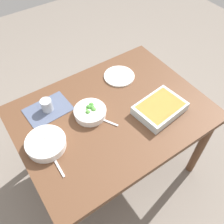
% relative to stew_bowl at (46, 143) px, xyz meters
% --- Properties ---
extents(ground_plane, '(6.00, 6.00, 0.00)m').
position_rel_stew_bowl_xyz_m(ground_plane, '(-0.45, 0.00, -0.77)').
color(ground_plane, slate).
extents(dining_table, '(1.20, 0.90, 0.74)m').
position_rel_stew_bowl_xyz_m(dining_table, '(-0.45, 0.00, -0.12)').
color(dining_table, brown).
rests_on(dining_table, ground_plane).
extents(placemat, '(0.29, 0.22, 0.00)m').
position_rel_stew_bowl_xyz_m(placemat, '(-0.12, -0.24, -0.03)').
color(placemat, '#4C5670').
rests_on(placemat, dining_table).
extents(stew_bowl, '(0.23, 0.23, 0.06)m').
position_rel_stew_bowl_xyz_m(stew_bowl, '(0.00, 0.00, 0.00)').
color(stew_bowl, white).
rests_on(stew_bowl, dining_table).
extents(broccoli_bowl, '(0.20, 0.20, 0.06)m').
position_rel_stew_bowl_xyz_m(broccoli_bowl, '(-0.32, -0.05, -0.00)').
color(broccoli_bowl, white).
rests_on(broccoli_bowl, dining_table).
extents(baking_dish, '(0.32, 0.25, 0.06)m').
position_rel_stew_bowl_xyz_m(baking_dish, '(-0.70, 0.17, 0.00)').
color(baking_dish, silver).
rests_on(baking_dish, dining_table).
extents(drink_cup, '(0.07, 0.07, 0.08)m').
position_rel_stew_bowl_xyz_m(drink_cup, '(-0.12, -0.24, 0.01)').
color(drink_cup, '#B2BCC6').
rests_on(drink_cup, dining_table).
extents(side_plate, '(0.22, 0.22, 0.01)m').
position_rel_stew_bowl_xyz_m(side_plate, '(-0.68, -0.24, -0.03)').
color(side_plate, silver).
rests_on(side_plate, dining_table).
extents(spoon_by_stew, '(0.03, 0.18, 0.01)m').
position_rel_stew_bowl_xyz_m(spoon_by_stew, '(0.00, 0.11, -0.03)').
color(spoon_by_stew, silver).
rests_on(spoon_by_stew, dining_table).
extents(spoon_by_broccoli, '(0.10, 0.16, 0.01)m').
position_rel_stew_bowl_xyz_m(spoon_by_broccoli, '(-0.36, 0.02, -0.03)').
color(spoon_by_broccoli, silver).
rests_on(spoon_by_broccoli, dining_table).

